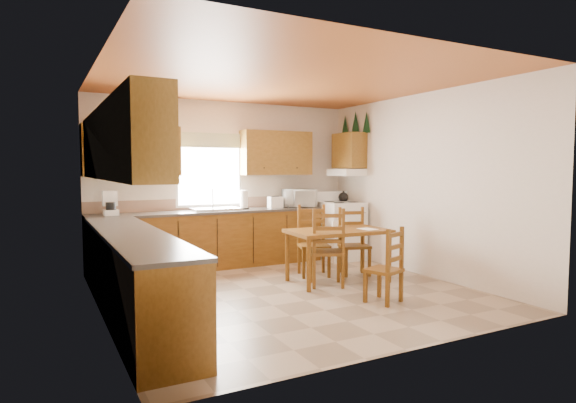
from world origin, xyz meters
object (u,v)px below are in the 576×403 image
stove (341,231)px  dining_table (338,256)px  chair_near_left (327,247)px  chair_far_left (354,242)px  microwave (299,198)px  chair_near_right (384,265)px  chair_far_right (314,241)px

stove → dining_table: bearing=-122.1°
chair_near_left → chair_far_left: (0.74, 0.39, -0.03)m
stove → dining_table: size_ratio=0.72×
chair_near_left → chair_far_left: chair_near_left is taller
stove → chair_near_left: chair_near_left is taller
microwave → chair_near_right: microwave is taller
stove → chair_far_left: 1.23m
chair_near_right → chair_far_right: 1.60m
chair_near_right → chair_far_left: chair_far_left is taller
chair_near_right → chair_far_left: bearing=-132.8°
microwave → chair_near_right: (-0.43, -2.85, -0.63)m
stove → chair_far_left: bearing=-111.4°
dining_table → chair_far_right: chair_far_right is taller
microwave → chair_far_right: 1.43m
stove → microwave: size_ratio=1.92×
chair_far_right → dining_table: bearing=-59.5°
dining_table → chair_near_right: chair_near_right is taller
chair_near_left → chair_far_right: (0.16, 0.60, -0.01)m
chair_far_left → chair_far_right: 0.62m
chair_far_right → stove: bearing=58.0°
stove → chair_far_right: 1.42m
microwave → chair_far_left: bearing=-68.3°
microwave → chair_near_left: microwave is taller
chair_near_left → chair_far_left: 0.83m
chair_near_left → chair_near_right: bearing=123.6°
chair_far_right → microwave: bearing=88.8°
stove → chair_near_left: (-1.25, -1.51, 0.04)m
chair_near_right → chair_far_right: (-0.01, 1.60, 0.07)m
microwave → dining_table: (-0.34, -1.73, -0.70)m
chair_near_right → chair_far_left: (0.57, 1.39, 0.05)m
stove → chair_far_left: chair_far_left is taller
microwave → chair_near_right: 2.95m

